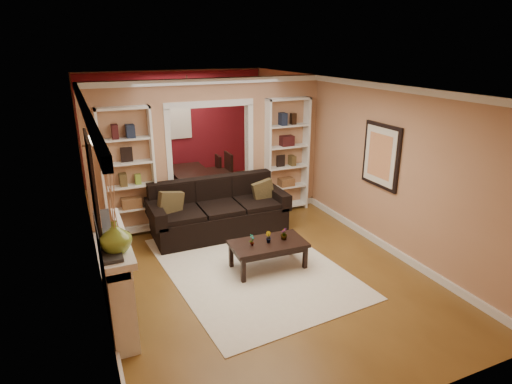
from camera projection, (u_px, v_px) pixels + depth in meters
name	position (u px, v px, depth m)	size (l,w,h in m)	color
floor	(234.00, 241.00, 7.51)	(8.00, 8.00, 0.00)	brown
ceiling	(231.00, 83.00, 6.62)	(8.00, 8.00, 0.00)	white
wall_back	(175.00, 127.00, 10.53)	(8.00, 8.00, 0.00)	tan
wall_front	(400.00, 286.00, 3.60)	(8.00, 8.00, 0.00)	tan
wall_left	(88.00, 184.00, 6.21)	(8.00, 8.00, 0.00)	tan
wall_right	(346.00, 154.00, 7.92)	(8.00, 8.00, 0.00)	tan
partition_wall	(210.00, 151.00, 8.10)	(4.50, 0.15, 2.70)	tan
red_back_panel	(175.00, 128.00, 10.51)	(4.44, 0.04, 2.64)	maroon
dining_window	(175.00, 119.00, 10.40)	(0.78, 0.03, 0.98)	#8CA5CC
area_rug	(251.00, 266.00, 6.65)	(2.42, 3.39, 0.01)	white
sofa	(219.00, 208.00, 7.70)	(2.46, 1.06, 0.96)	black
pillow_left	(170.00, 205.00, 7.28)	(0.44, 0.12, 0.44)	brown
pillow_right	(263.00, 193.00, 7.95)	(0.39, 0.11, 0.39)	brown
coffee_table	(268.00, 255.00, 6.55)	(1.14, 0.62, 0.43)	black
plant_left	(252.00, 240.00, 6.35)	(0.10, 0.07, 0.18)	#336626
plant_center	(268.00, 237.00, 6.45)	(0.10, 0.08, 0.17)	#336626
plant_right	(284.00, 234.00, 6.55)	(0.10, 0.10, 0.19)	#336626
bookshelf_left	(128.00, 173.00, 7.43)	(0.90, 0.30, 2.30)	white
bookshelf_right	(287.00, 156.00, 8.61)	(0.90, 0.30, 2.30)	white
fireplace	(117.00, 277.00, 5.23)	(0.32, 1.70, 1.16)	white
vase	(115.00, 237.00, 4.55)	(0.34, 0.34, 0.36)	olive
mirror	(93.00, 184.00, 4.77)	(0.03, 0.95, 1.10)	silver
wall_sconce	(88.00, 144.00, 6.57)	(0.18, 0.18, 0.22)	#FFE0A5
framed_art	(381.00, 156.00, 6.97)	(0.04, 0.85, 1.05)	black
dining_table	(192.00, 181.00, 9.93)	(0.81, 1.46, 0.51)	black
dining_chair_nw	(171.00, 182.00, 9.41)	(0.41, 0.41, 0.82)	black
dining_chair_ne	(218.00, 173.00, 9.81)	(0.47, 0.47, 0.95)	black
dining_chair_sw	(165.00, 172.00, 9.91)	(0.46, 0.46, 0.94)	black
dining_chair_se	(210.00, 170.00, 10.36)	(0.37, 0.37, 0.75)	black
chandelier	(188.00, 106.00, 9.18)	(0.50, 0.50, 0.30)	#312116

